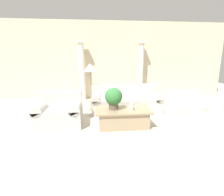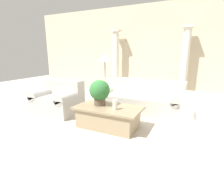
{
  "view_description": "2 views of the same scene",
  "coord_description": "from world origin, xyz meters",
  "px_view_note": "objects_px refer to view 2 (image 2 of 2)",
  "views": [
    {
      "loc": [
        -0.71,
        -4.74,
        1.72
      ],
      "look_at": [
        -0.24,
        -0.06,
        0.64
      ],
      "focal_mm": 28.0,
      "sensor_mm": 36.0,
      "label": 1
    },
    {
      "loc": [
        1.58,
        -3.66,
        1.55
      ],
      "look_at": [
        -0.16,
        -0.07,
        0.51
      ],
      "focal_mm": 28.0,
      "sensor_mm": 36.0,
      "label": 2
    }
  ],
  "objects_px": {
    "loveseat": "(59,99)",
    "potted_plant": "(100,91)",
    "armchair": "(204,121)",
    "sofa_long": "(140,99)",
    "coffee_table": "(108,117)",
    "floor_lamp": "(105,61)"
  },
  "relations": [
    {
      "from": "potted_plant",
      "to": "floor_lamp",
      "type": "xyz_separation_m",
      "value": [
        -0.61,
        1.39,
        0.57
      ]
    },
    {
      "from": "armchair",
      "to": "sofa_long",
      "type": "bearing_deg",
      "value": 146.87
    },
    {
      "from": "armchair",
      "to": "potted_plant",
      "type": "bearing_deg",
      "value": -173.18
    },
    {
      "from": "sofa_long",
      "to": "potted_plant",
      "type": "relative_size",
      "value": 4.03
    },
    {
      "from": "loveseat",
      "to": "armchair",
      "type": "xyz_separation_m",
      "value": [
        3.46,
        0.0,
        -0.01
      ]
    },
    {
      "from": "sofa_long",
      "to": "floor_lamp",
      "type": "distance_m",
      "value": 1.52
    },
    {
      "from": "loveseat",
      "to": "floor_lamp",
      "type": "bearing_deg",
      "value": 55.28
    },
    {
      "from": "coffee_table",
      "to": "floor_lamp",
      "type": "bearing_deg",
      "value": 120.08
    },
    {
      "from": "coffee_table",
      "to": "potted_plant",
      "type": "relative_size",
      "value": 2.52
    },
    {
      "from": "coffee_table",
      "to": "potted_plant",
      "type": "bearing_deg",
      "value": 166.32
    },
    {
      "from": "sofa_long",
      "to": "armchair",
      "type": "xyz_separation_m",
      "value": [
        1.52,
        -0.99,
        0.0
      ]
    },
    {
      "from": "sofa_long",
      "to": "loveseat",
      "type": "bearing_deg",
      "value": -152.95
    },
    {
      "from": "potted_plant",
      "to": "sofa_long",
      "type": "bearing_deg",
      "value": 66.49
    },
    {
      "from": "sofa_long",
      "to": "coffee_table",
      "type": "xyz_separation_m",
      "value": [
        -0.3,
        -1.29,
        -0.11
      ]
    },
    {
      "from": "sofa_long",
      "to": "coffee_table",
      "type": "distance_m",
      "value": 1.33
    },
    {
      "from": "armchair",
      "to": "coffee_table",
      "type": "bearing_deg",
      "value": -170.56
    },
    {
      "from": "coffee_table",
      "to": "floor_lamp",
      "type": "xyz_separation_m",
      "value": [
        -0.84,
        1.45,
        1.1
      ]
    },
    {
      "from": "armchair",
      "to": "loveseat",
      "type": "bearing_deg",
      "value": -179.98
    },
    {
      "from": "loveseat",
      "to": "coffee_table",
      "type": "bearing_deg",
      "value": -10.41
    },
    {
      "from": "floor_lamp",
      "to": "armchair",
      "type": "bearing_deg",
      "value": -23.36
    },
    {
      "from": "loveseat",
      "to": "potted_plant",
      "type": "distance_m",
      "value": 1.48
    },
    {
      "from": "coffee_table",
      "to": "floor_lamp",
      "type": "relative_size",
      "value": 0.9
    }
  ]
}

